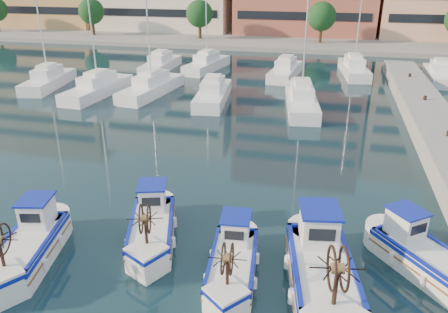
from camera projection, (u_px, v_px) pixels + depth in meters
The scene contains 7 objects.
ground at pixel (145, 264), 16.19m from camera, with size 300.00×300.00×0.00m, color #17323C.
yacht_marina at pixel (229, 79), 41.69m from camera, with size 39.09×22.94×11.50m.
fishing_boat_a at pixel (30, 243), 16.15m from camera, with size 2.55×4.34×2.63m.
fishing_boat_b at pixel (152, 225), 17.35m from camera, with size 2.82×4.28×2.59m.
fishing_boat_c at pixel (233, 260), 15.29m from camera, with size 2.02×4.00×2.44m.
fishing_boat_d at pixel (321, 268), 14.57m from camera, with size 2.88×5.18×3.14m.
fishing_boat_e at pixel (423, 254), 15.58m from camera, with size 3.73×4.07×2.55m.
Camera 1 is at (6.05, -12.26, 9.99)m, focal length 35.00 mm.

